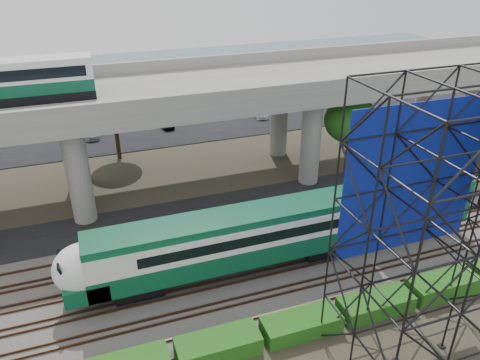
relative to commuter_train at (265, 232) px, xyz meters
name	(u,v)px	position (x,y,z in m)	size (l,w,h in m)	color
ground	(258,288)	(-1.26, -2.00, -2.88)	(140.00, 140.00, 0.00)	#474233
ballast_bed	(247,269)	(-1.26, 0.00, -2.78)	(90.00, 12.00, 0.20)	slate
service_road	(212,210)	(-1.26, 8.50, -2.84)	(90.00, 5.00, 0.08)	black
parking_lot	(159,120)	(-1.26, 32.00, -2.84)	(90.00, 18.00, 0.08)	black
harbor_water	(133,77)	(-1.26, 54.00, -2.87)	(140.00, 40.00, 0.03)	#456572
rail_tracks	(247,267)	(-1.26, 0.00, -2.60)	(90.00, 9.52, 0.16)	#472D1E
commuter_train	(265,232)	(0.00, 0.00, 0.00)	(29.30, 3.06, 4.30)	black
overpass	(179,98)	(-2.26, 14.00, 5.33)	(80.00, 12.00, 12.40)	#9E9B93
scaffold_tower	(447,240)	(5.14, -9.98, 4.59)	(9.36, 6.36, 15.00)	black
hedge_strip	(301,324)	(-0.25, -6.30, -2.32)	(34.60, 1.80, 1.20)	#134F12
trees	(139,132)	(-5.92, 14.17, 2.69)	(40.94, 16.94, 7.69)	#382314
parked_cars	(159,115)	(-1.15, 31.87, -2.20)	(39.92, 9.41, 1.28)	silver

